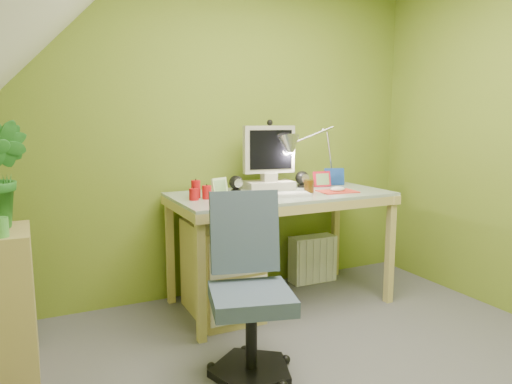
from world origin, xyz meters
name	(u,v)px	position (x,y,z in m)	size (l,w,h in m)	color
wall_back	(221,134)	(0.00, 1.60, 1.20)	(3.20, 0.01, 2.40)	olive
desk	(280,248)	(0.28, 1.18, 0.40)	(1.50, 0.75, 0.80)	tan
monitor	(269,154)	(0.28, 1.36, 1.06)	(0.38, 0.22, 0.52)	#B6B0A3
speaker_left	(236,184)	(0.01, 1.34, 0.86)	(0.10, 0.10, 0.12)	black
speaker_right	(302,179)	(0.55, 1.34, 0.86)	(0.10, 0.10, 0.12)	black
keyboard	(280,195)	(0.20, 1.04, 0.81)	(0.40, 0.13, 0.02)	silver
mousepad	(337,191)	(0.66, 1.04, 0.80)	(0.26, 0.18, 0.01)	red
mouse	(338,189)	(0.66, 1.04, 0.82)	(0.11, 0.07, 0.04)	white
amber_tumbler	(309,186)	(0.46, 1.10, 0.85)	(0.07, 0.07, 0.09)	brown
candle_cluster	(198,190)	(-0.32, 1.19, 0.86)	(0.15, 0.13, 0.11)	#B31012
photo_frame_red	(322,179)	(0.70, 1.30, 0.86)	(0.14, 0.02, 0.12)	red
photo_frame_blue	(334,177)	(0.84, 1.34, 0.87)	(0.15, 0.02, 0.13)	navy
photo_frame_green	(220,186)	(-0.12, 1.32, 0.86)	(0.13, 0.02, 0.11)	#BBD995
desk_lamp	(322,143)	(0.73, 1.36, 1.12)	(0.60, 0.26, 0.65)	silver
side_ledge	(4,303)	(-1.45, 0.96, 0.38)	(0.28, 0.43, 0.76)	tan
green_cup	(0,227)	(-1.43, 0.81, 0.81)	(0.07, 0.07, 0.09)	green
task_chair	(251,298)	(-0.32, 0.39, 0.42)	(0.46, 0.46, 0.83)	#3A495F
radiator	(312,259)	(0.73, 1.46, 0.19)	(0.37, 0.15, 0.37)	white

